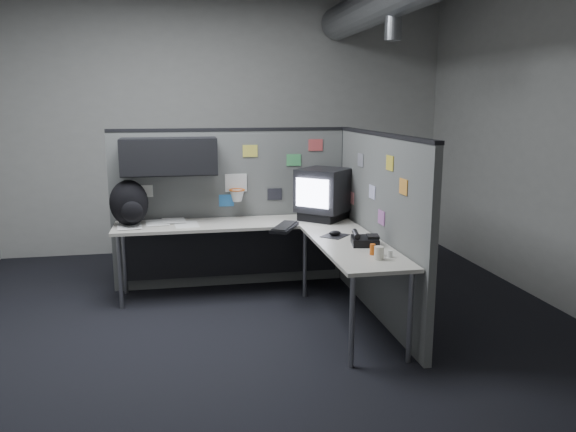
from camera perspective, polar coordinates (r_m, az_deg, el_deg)
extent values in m
cube|color=black|center=(4.81, -2.94, -11.62)|extent=(5.60, 5.60, 0.01)
cube|color=#9E9E99|center=(7.22, -6.22, 9.16)|extent=(5.60, 0.01, 3.20)
cube|color=#9E9E99|center=(1.71, 9.70, 1.93)|extent=(5.60, 0.01, 3.20)
cube|color=#9E9E99|center=(5.56, 27.11, 7.33)|extent=(0.01, 5.60, 3.20)
cylinder|color=slate|center=(5.61, 10.65, 18.65)|extent=(0.16, 0.16, 0.30)
cube|color=#5B5E5B|center=(5.81, -5.64, 0.69)|extent=(2.43, 0.06, 1.60)
cube|color=black|center=(5.72, -5.80, 8.74)|extent=(2.43, 0.07, 0.03)
cube|color=black|center=(6.03, 5.64, 1.08)|extent=(0.07, 0.07, 1.60)
cube|color=black|center=(5.51, -11.98, 5.95)|extent=(0.90, 0.35, 0.35)
cube|color=black|center=(5.34, -12.00, 5.78)|extent=(0.90, 0.02, 0.33)
cube|color=silver|center=(5.73, -5.31, 3.38)|extent=(0.22, 0.02, 0.18)
torus|color=#D85914|center=(5.65, -5.21, 2.65)|extent=(0.16, 0.16, 0.01)
cone|color=white|center=(5.66, -5.20, 2.05)|extent=(0.14, 0.14, 0.11)
cube|color=silver|center=(5.73, -14.31, 2.46)|extent=(0.15, 0.01, 0.12)
cube|color=#E5D84C|center=(5.71, -3.87, 6.61)|extent=(0.15, 0.01, 0.12)
cube|color=#26262D|center=(5.81, -1.36, 2.23)|extent=(0.15, 0.01, 0.12)
cube|color=#4CB266|center=(5.80, 0.58, 5.71)|extent=(0.15, 0.01, 0.12)
cube|color=#CC4C4C|center=(5.83, 2.82, 7.21)|extent=(0.15, 0.01, 0.12)
cube|color=#337FCC|center=(5.75, -6.27, 1.58)|extent=(0.15, 0.01, 0.12)
cube|color=#5B5E5B|center=(5.02, 9.14, -1.11)|extent=(0.06, 2.23, 1.60)
cube|color=black|center=(4.91, 9.44, 8.21)|extent=(0.07, 2.23, 0.03)
cube|color=gray|center=(5.33, 7.37, 5.66)|extent=(0.01, 0.15, 0.12)
cube|color=silver|center=(5.03, 8.54, 2.42)|extent=(0.01, 0.15, 0.12)
cube|color=gold|center=(4.62, 10.30, 5.32)|extent=(0.01, 0.15, 0.12)
cube|color=#D87F7F|center=(5.62, 6.48, 1.86)|extent=(0.01, 0.15, 0.12)
cube|color=orange|center=(4.37, 11.64, 2.93)|extent=(0.01, 0.15, 0.12)
cube|color=#B266B2|center=(4.83, 9.46, -0.15)|extent=(0.01, 0.15, 0.12)
cube|color=beige|center=(5.51, -5.47, -0.79)|extent=(2.30, 0.56, 0.03)
cube|color=beige|center=(4.67, 6.62, -3.05)|extent=(0.56, 1.55, 0.03)
cube|color=black|center=(5.80, -5.62, -3.38)|extent=(2.18, 0.02, 0.55)
cylinder|color=gray|center=(5.40, -16.70, -5.50)|extent=(0.04, 0.04, 0.70)
cylinder|color=gray|center=(5.82, -16.28, -4.26)|extent=(0.04, 0.04, 0.70)
cylinder|color=gray|center=(5.49, 1.72, -4.72)|extent=(0.04, 0.04, 0.70)
cylinder|color=gray|center=(4.08, 6.51, -10.61)|extent=(0.04, 0.04, 0.70)
cylinder|color=gray|center=(4.23, 12.30, -10.01)|extent=(0.04, 0.04, 0.70)
cube|color=black|center=(5.64, 3.64, 0.10)|extent=(0.56, 0.56, 0.08)
cube|color=black|center=(5.59, 3.67, 2.66)|extent=(0.63, 0.63, 0.42)
cube|color=silver|center=(5.39, 2.46, 2.33)|extent=(0.27, 0.25, 0.28)
cube|color=black|center=(5.19, -0.35, -1.18)|extent=(0.34, 0.47, 0.03)
cube|color=black|center=(5.19, -0.35, -0.97)|extent=(0.30, 0.43, 0.01)
cube|color=black|center=(4.94, 4.79, -2.01)|extent=(0.29, 0.29, 0.01)
ellipsoid|color=black|center=(4.93, 4.80, -1.74)|extent=(0.11, 0.07, 0.04)
cube|color=black|center=(4.66, 7.81, -2.53)|extent=(0.25, 0.27, 0.06)
cylinder|color=black|center=(4.65, 6.92, -1.84)|extent=(0.09, 0.22, 0.05)
cube|color=black|center=(4.65, 8.61, -2.05)|extent=(0.12, 0.14, 0.02)
cylinder|color=silver|center=(4.35, 9.36, -3.53)|extent=(0.06, 0.06, 0.07)
cylinder|color=silver|center=(4.27, 9.20, -3.87)|extent=(0.06, 0.06, 0.06)
cylinder|color=silver|center=(4.32, 10.34, -3.81)|extent=(0.05, 0.05, 0.05)
cylinder|color=#D85914|center=(4.36, 8.59, -3.37)|extent=(0.06, 0.06, 0.09)
cylinder|color=beige|center=(4.24, 9.23, -3.73)|extent=(0.09, 0.09, 0.10)
cube|color=white|center=(5.46, -10.27, -0.87)|extent=(0.24, 0.33, 0.00)
cube|color=white|center=(5.60, -13.11, -0.66)|extent=(0.25, 0.33, 0.00)
cube|color=white|center=(5.49, -15.80, -0.99)|extent=(0.25, 0.33, 0.00)
cube|color=white|center=(5.65, -11.54, -0.40)|extent=(0.25, 0.33, 0.00)
ellipsoid|color=black|center=(5.51, -15.85, 1.29)|extent=(0.38, 0.29, 0.44)
ellipsoid|color=black|center=(5.38, -15.55, 0.41)|extent=(0.21, 0.13, 0.20)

